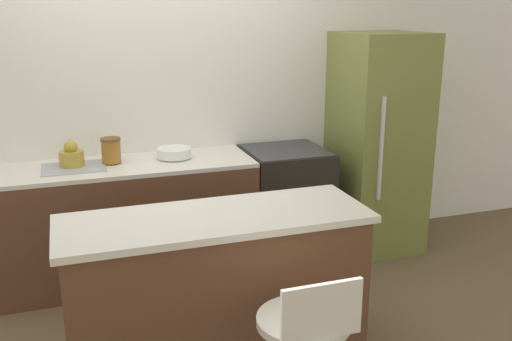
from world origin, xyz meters
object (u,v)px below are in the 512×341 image
object	(u,v)px
kettle	(71,156)
mixing_bowl	(174,153)
refrigerator	(377,143)
oven_range	(285,203)

from	to	relation	value
kettle	mixing_bowl	bearing A→B (deg)	0.00
refrigerator	kettle	bearing A→B (deg)	178.06
oven_range	kettle	size ratio (longest dim) A/B	4.86
oven_range	refrigerator	bearing A→B (deg)	-2.54
oven_range	kettle	distance (m)	1.72
mixing_bowl	kettle	bearing A→B (deg)	180.00
kettle	mixing_bowl	size ratio (longest dim) A/B	0.73
oven_range	refrigerator	world-z (taller)	refrigerator
refrigerator	kettle	world-z (taller)	refrigerator
oven_range	mixing_bowl	world-z (taller)	mixing_bowl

